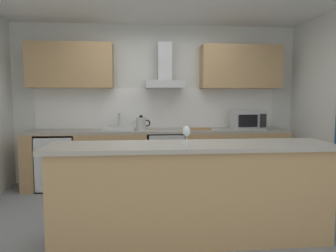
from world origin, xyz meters
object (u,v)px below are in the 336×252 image
(refrigerator, at_px, (58,161))
(kettle, at_px, (141,124))
(sink, at_px, (119,128))
(microwave, at_px, (248,120))
(wine_glass, at_px, (186,132))
(chopping_board, at_px, (200,129))
(oven, at_px, (165,157))
(range_hood, at_px, (165,74))

(refrigerator, height_order, kettle, kettle)
(sink, bearing_deg, microwave, -1.08)
(refrigerator, xyz_separation_m, wine_glass, (1.70, -1.98, 0.67))
(microwave, relative_size, chopping_board, 1.47)
(oven, relative_size, microwave, 1.60)
(kettle, height_order, range_hood, range_hood)
(refrigerator, distance_m, kettle, 1.41)
(range_hood, bearing_deg, refrigerator, -175.47)
(refrigerator, distance_m, wine_glass, 2.69)
(sink, distance_m, chopping_board, 1.29)
(oven, distance_m, microwave, 1.45)
(sink, bearing_deg, range_hood, 9.16)
(oven, xyz_separation_m, kettle, (-0.38, -0.03, 0.55))
(kettle, bearing_deg, microwave, 0.19)
(refrigerator, bearing_deg, kettle, -1.38)
(refrigerator, xyz_separation_m, sink, (0.94, 0.01, 0.50))
(kettle, relative_size, range_hood, 0.40)
(wine_glass, height_order, chopping_board, wine_glass)
(microwave, bearing_deg, range_hood, 173.25)
(range_hood, relative_size, wine_glass, 4.05)
(chopping_board, bearing_deg, oven, 177.56)
(range_hood, bearing_deg, chopping_board, -15.43)
(microwave, bearing_deg, refrigerator, 179.52)
(chopping_board, bearing_deg, wine_glass, -104.93)
(refrigerator, height_order, range_hood, range_hood)
(microwave, bearing_deg, wine_glass, -123.56)
(oven, bearing_deg, chopping_board, -2.44)
(sink, height_order, chopping_board, sink)
(microwave, distance_m, sink, 2.07)
(wine_glass, bearing_deg, microwave, 56.44)
(oven, height_order, range_hood, range_hood)
(range_hood, bearing_deg, sink, -170.84)
(sink, relative_size, chopping_board, 1.47)
(oven, distance_m, sink, 0.87)
(oven, xyz_separation_m, microwave, (1.33, -0.03, 0.59))
(microwave, distance_m, range_hood, 1.53)
(microwave, xyz_separation_m, chopping_board, (-0.77, 0.00, -0.14))
(microwave, bearing_deg, oven, 178.80)
(wine_glass, bearing_deg, kettle, 102.07)
(refrigerator, relative_size, microwave, 1.70)
(range_hood, bearing_deg, wine_glass, -89.11)
(sink, bearing_deg, chopping_board, -1.54)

